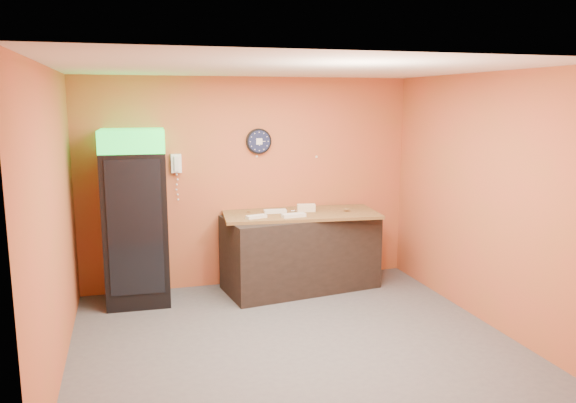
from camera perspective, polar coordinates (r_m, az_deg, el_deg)
name	(u,v)px	position (r m, az deg, el deg)	size (l,w,h in m)	color
floor	(292,339)	(6.12, 0.37, -13.78)	(4.50, 4.50, 0.00)	#47474C
back_wall	(250,182)	(7.61, -3.91, 1.97)	(4.50, 0.02, 2.80)	#C25136
left_wall	(54,223)	(5.51, -22.69, -1.99)	(0.02, 4.00, 2.80)	#C25136
right_wall	(483,199)	(6.68, 19.21, 0.27)	(0.02, 4.00, 2.80)	#C25136
ceiling	(292,68)	(5.60, 0.40, 13.40)	(4.50, 4.00, 0.02)	white
beverage_cooler	(136,220)	(7.11, -15.17, -1.82)	(0.79, 0.80, 2.15)	black
prep_counter	(300,252)	(7.52, 1.27, -5.14)	(1.99, 0.88, 1.00)	black
wall_clock	(259,141)	(7.55, -2.98, 6.13)	(0.34, 0.06, 0.34)	black
wall_phone	(176,163)	(7.37, -11.29, 3.81)	(0.13, 0.11, 0.24)	white
butcher_paper	(301,214)	(7.40, 1.29, -1.27)	(2.02, 0.89, 0.04)	brown
sub_roll_stack	(306,208)	(7.44, 1.85, -0.65)	(0.25, 0.12, 0.10)	beige
wrapped_sandwich_left	(256,217)	(7.05, -3.24, -1.54)	(0.26, 0.10, 0.04)	silver
wrapped_sandwich_mid	(294,215)	(7.11, 0.58, -1.41)	(0.30, 0.12, 0.04)	silver
wrapped_sandwich_right	(275,211)	(7.37, -1.31, -0.99)	(0.29, 0.12, 0.04)	silver
kitchen_tool	(301,209)	(7.48, 1.28, -0.78)	(0.06, 0.06, 0.06)	silver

